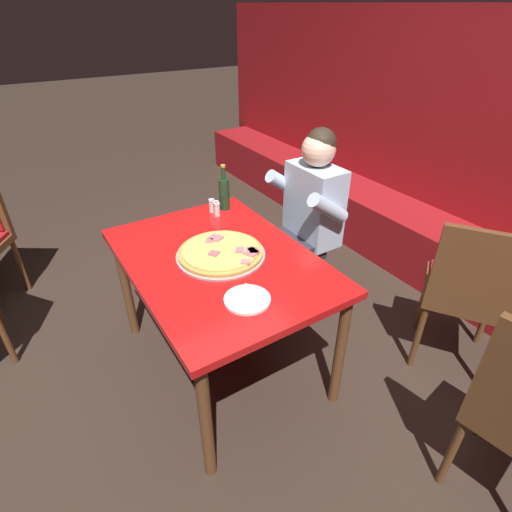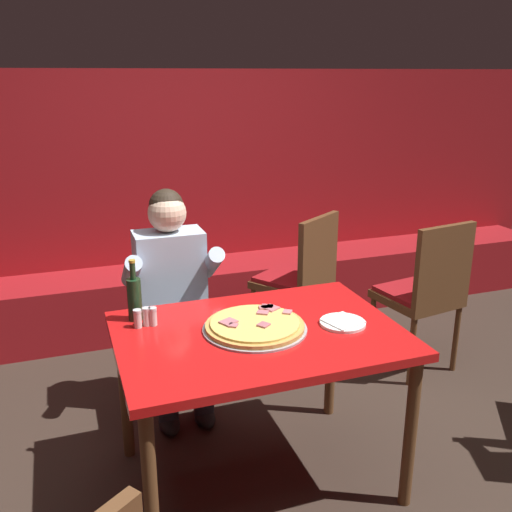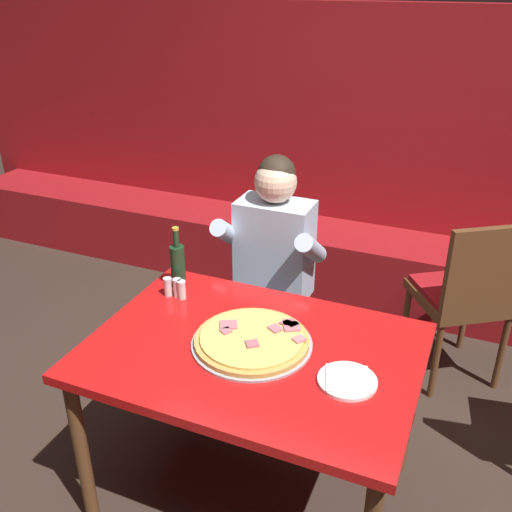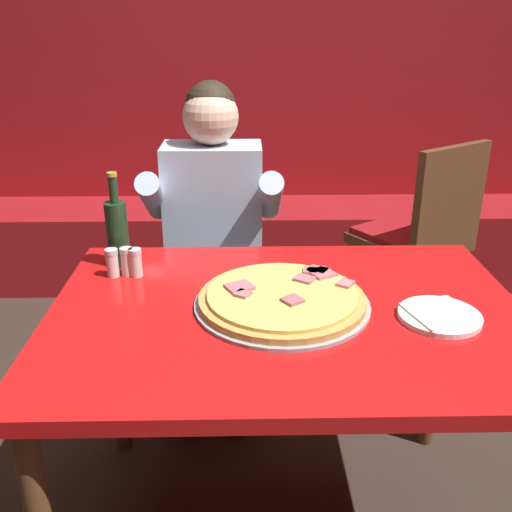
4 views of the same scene
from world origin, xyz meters
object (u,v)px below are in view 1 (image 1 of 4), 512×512
dining_chair_by_booth (470,287)px  diner_seated_blue_shirt (303,218)px  shaker_black_pepper (212,206)px  main_dining_table (220,271)px  shaker_parmesan (216,208)px  shaker_red_pepper_flakes (217,210)px  pizza (221,252)px  beer_bottle (224,193)px  plate_white_paper (247,299)px

dining_chair_by_booth → diner_seated_blue_shirt: bearing=-156.6°
shaker_black_pepper → main_dining_table: bearing=-23.4°
main_dining_table → shaker_parmesan: 0.53m
shaker_red_pepper_flakes → pizza: bearing=-25.2°
shaker_red_pepper_flakes → shaker_parmesan: bearing=163.0°
beer_bottle → shaker_black_pepper: size_ratio=3.40×
beer_bottle → shaker_red_pepper_flakes: (0.07, -0.09, -0.07)m
main_dining_table → pizza: (-0.01, 0.02, 0.10)m
main_dining_table → pizza: size_ratio=2.68×
main_dining_table → beer_bottle: 0.62m
dining_chair_by_booth → pizza: bearing=-122.9°
main_dining_table → dining_chair_by_booth: dining_chair_by_booth is taller
shaker_black_pepper → beer_bottle: bearing=88.4°
shaker_red_pepper_flakes → dining_chair_by_booth: (1.16, 0.94, -0.24)m
diner_seated_blue_shirt → shaker_red_pepper_flakes: bearing=-110.7°
beer_bottle → shaker_parmesan: (0.04, -0.08, -0.07)m
pizza → beer_bottle: (-0.49, 0.29, 0.09)m
beer_bottle → shaker_black_pepper: 0.12m
main_dining_table → shaker_red_pepper_flakes: shaker_red_pepper_flakes is taller
plate_white_paper → beer_bottle: size_ratio=0.72×
shaker_black_pepper → shaker_red_pepper_flakes: same height
shaker_black_pepper → shaker_parmesan: (0.04, 0.01, 0.00)m
beer_bottle → shaker_parmesan: size_ratio=3.40×
beer_bottle → shaker_red_pepper_flakes: beer_bottle is taller
plate_white_paper → shaker_parmesan: 0.89m
pizza → shaker_parmesan: bearing=155.3°
shaker_red_pepper_flakes → plate_white_paper: bearing=-18.8°
shaker_parmesan → diner_seated_blue_shirt: 0.57m
shaker_black_pepper → pizza: bearing=-21.9°
pizza → beer_bottle: 0.57m
shaker_black_pepper → diner_seated_blue_shirt: bearing=63.1°
pizza → shaker_parmesan: (-0.45, 0.21, 0.02)m
shaker_red_pepper_flakes → dining_chair_by_booth: bearing=39.1°
shaker_red_pepper_flakes → beer_bottle: bearing=126.4°
main_dining_table → shaker_parmesan: shaker_parmesan is taller
shaker_red_pepper_flakes → diner_seated_blue_shirt: (0.20, 0.53, -0.11)m
diner_seated_blue_shirt → shaker_black_pepper: bearing=-116.9°
pizza → diner_seated_blue_shirt: 0.76m
shaker_parmesan → shaker_red_pepper_flakes: size_ratio=1.00×
pizza → shaker_red_pepper_flakes: 0.46m
plate_white_paper → shaker_black_pepper: 0.93m
plate_white_paper → shaker_red_pepper_flakes: shaker_red_pepper_flakes is taller
pizza → dining_chair_by_booth: bearing=57.1°
shaker_black_pepper → dining_chair_by_booth: bearing=37.5°
pizza → shaker_red_pepper_flakes: bearing=154.8°
pizza → beer_bottle: size_ratio=1.60×
plate_white_paper → shaker_parmesan: shaker_parmesan is taller
shaker_parmesan → shaker_red_pepper_flakes: (0.03, -0.01, 0.00)m
main_dining_table → shaker_black_pepper: shaker_black_pepper is taller
diner_seated_blue_shirt → dining_chair_by_booth: 1.05m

